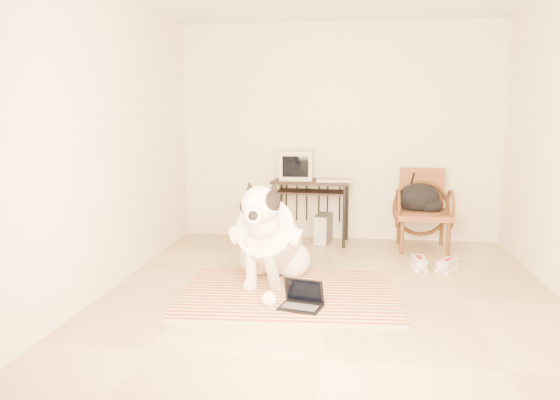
% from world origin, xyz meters
% --- Properties ---
extents(floor, '(4.50, 4.50, 0.00)m').
position_xyz_m(floor, '(0.00, 0.00, 0.00)').
color(floor, tan).
rests_on(floor, ground).
extents(wall_back, '(4.50, 0.00, 4.50)m').
position_xyz_m(wall_back, '(0.00, 2.25, 1.35)').
color(wall_back, beige).
rests_on(wall_back, floor).
extents(wall_front, '(4.50, 0.00, 4.50)m').
position_xyz_m(wall_front, '(0.00, -2.25, 1.35)').
color(wall_front, beige).
rests_on(wall_front, floor).
extents(wall_left, '(0.00, 4.50, 4.50)m').
position_xyz_m(wall_left, '(-2.00, 0.00, 1.35)').
color(wall_left, beige).
rests_on(wall_left, floor).
extents(rug, '(1.99, 1.57, 0.02)m').
position_xyz_m(rug, '(-0.36, -0.05, 0.01)').
color(rug, red).
rests_on(rug, floor).
extents(dog, '(0.71, 1.48, 1.06)m').
position_xyz_m(dog, '(-0.58, 0.25, 0.42)').
color(dog, white).
rests_on(dog, rug).
extents(laptop, '(0.38, 0.31, 0.24)m').
position_xyz_m(laptop, '(-0.21, -0.41, 0.08)').
color(laptop, black).
rests_on(laptop, rug).
extents(computer_desk, '(0.97, 0.58, 0.78)m').
position_xyz_m(computer_desk, '(-0.32, 1.95, 0.67)').
color(computer_desk, black).
rests_on(computer_desk, floor).
extents(crt_monitor, '(0.42, 0.40, 0.36)m').
position_xyz_m(crt_monitor, '(-0.52, 2.03, 0.96)').
color(crt_monitor, '#B4A78D').
rests_on(crt_monitor, computer_desk).
extents(desk_keyboard, '(0.43, 0.19, 0.03)m').
position_xyz_m(desk_keyboard, '(-0.04, 1.85, 0.79)').
color(desk_keyboard, '#B4A78D').
rests_on(desk_keyboard, computer_desk).
extents(pc_tower, '(0.22, 0.41, 0.36)m').
position_xyz_m(pc_tower, '(-0.17, 1.93, 0.18)').
color(pc_tower, '#474749').
rests_on(pc_tower, floor).
extents(rattan_chair, '(0.62, 0.60, 0.94)m').
position_xyz_m(rattan_chair, '(1.01, 1.83, 0.47)').
color(rattan_chair, brown).
rests_on(rattan_chair, floor).
extents(backpack, '(0.51, 0.40, 0.36)m').
position_xyz_m(backpack, '(0.98, 1.75, 0.60)').
color(backpack, black).
rests_on(backpack, rattan_chair).
extents(sneaker_left, '(0.14, 0.32, 0.11)m').
position_xyz_m(sneaker_left, '(0.89, 0.97, 0.05)').
color(sneaker_left, white).
rests_on(sneaker_left, floor).
extents(sneaker_right, '(0.27, 0.33, 0.11)m').
position_xyz_m(sneaker_right, '(1.17, 0.93, 0.05)').
color(sneaker_right, white).
rests_on(sneaker_right, floor).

